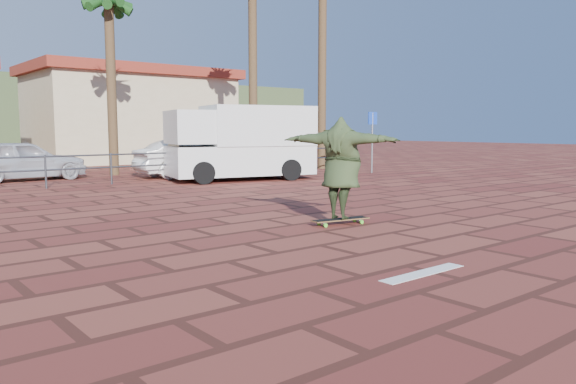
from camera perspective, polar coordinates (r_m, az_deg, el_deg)
The scene contains 11 objects.
ground at distance 7.49m, azimuth 2.88°, elevation -7.29°, with size 120.00×120.00×0.00m, color brown.
paint_stripe at distance 7.20m, azimuth 13.56°, elevation -8.01°, with size 1.40×0.22×0.01m, color white.
guardrail at distance 18.11m, azimuth -23.43°, elevation 2.46°, with size 24.06×0.06×1.00m.
palm_center at distance 22.98m, azimuth -17.77°, elevation 17.68°, with size 2.40×2.40×7.75m.
building_east at distance 32.11m, azimuth -15.58°, elevation 7.60°, with size 10.60×6.60×5.00m.
longboard at distance 10.48m, azimuth 5.36°, elevation -2.82°, with size 1.18×0.47×0.11m.
skateboarder at distance 10.37m, azimuth 5.41°, elevation 2.43°, with size 2.31×0.63×1.88m, color #314022.
campervan at distance 19.55m, azimuth -4.72°, elevation 5.17°, with size 5.26×3.17×2.55m.
car_silver at distance 21.22m, azimuth -25.37°, elevation 2.94°, with size 1.65×4.11×1.40m, color silver.
car_white at distance 21.18m, azimuth -9.57°, elevation 3.46°, with size 1.48×4.23×1.39m, color silver.
street_sign at distance 22.85m, azimuth 8.57°, elevation 6.21°, with size 0.49×0.07×2.43m.
Camera 1 is at (-4.87, -5.41, 1.78)m, focal length 35.00 mm.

